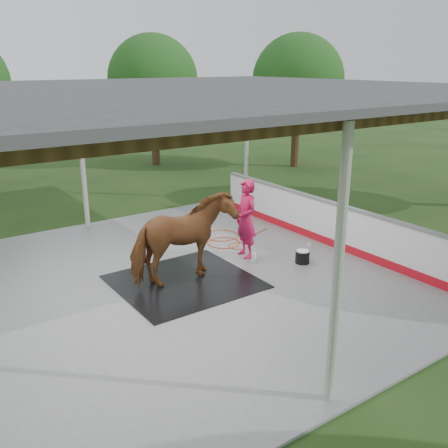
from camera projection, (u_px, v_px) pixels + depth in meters
ground at (167, 285)px, 10.69m from camera, size 100.00×100.00×0.00m
concrete_slab at (167, 284)px, 10.68m from camera, size 12.00×10.00×0.05m
pavilion_structure at (160, 94)px, 9.46m from camera, size 12.60×10.60×4.05m
dasher_board at (322, 221)px, 13.01m from camera, size 0.16×8.00×1.15m
tree_belt at (152, 101)px, 10.38m from camera, size 28.00×28.00×5.80m
rubber_mat at (185, 281)px, 10.71m from camera, size 2.82×2.64×0.02m
horse at (183, 240)px, 10.42m from camera, size 2.28×1.11×1.90m
handler at (246, 219)px, 11.85m from camera, size 0.54×0.74×1.90m
wash_bucket at (302, 257)px, 11.69m from camera, size 0.33×0.33×0.31m
soap_bottle_a at (254, 256)px, 11.73m from camera, size 0.17×0.17×0.32m
soap_bottle_b at (309, 245)px, 12.64m from camera, size 0.11×0.11×0.19m
hose_coil at (225, 240)px, 13.25m from camera, size 2.08×1.67×0.02m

